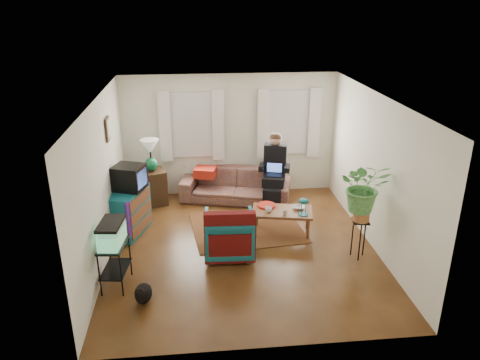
{
  "coord_description": "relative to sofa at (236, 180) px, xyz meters",
  "views": [
    {
      "loc": [
        -0.77,
        -7.07,
        4.07
      ],
      "look_at": [
        0.0,
        0.4,
        1.1
      ],
      "focal_mm": 35.0,
      "sensor_mm": 36.0,
      "label": 1
    }
  ],
  "objects": [
    {
      "name": "wall_front",
      "position": [
        -0.08,
        -4.55,
        0.86
      ],
      "size": [
        4.5,
        0.01,
        2.6
      ],
      "primitive_type": "cube",
      "color": "silver",
      "rests_on": "floor"
    },
    {
      "name": "plant_stand",
      "position": [
        1.8,
        -2.56,
        -0.1
      ],
      "size": [
        0.33,
        0.33,
        0.67
      ],
      "primitive_type": "cube",
      "rotation": [
        0.0,
        0.0,
        -0.19
      ],
      "color": "black",
      "rests_on": "floor"
    },
    {
      "name": "crt_tv",
      "position": [
        -2.02,
        -1.21,
        0.61
      ],
      "size": [
        0.63,
        0.61,
        0.44
      ],
      "primitive_type": "cube",
      "rotation": [
        0.0,
        0.0,
        -0.34
      ],
      "color": "black",
      "rests_on": "dresser"
    },
    {
      "name": "table_lamp",
      "position": [
        -1.73,
        -0.02,
        0.61
      ],
      "size": [
        0.47,
        0.47,
        0.67
      ],
      "primitive_type": null,
      "rotation": [
        0.0,
        0.0,
        0.31
      ],
      "color": "white",
      "rests_on": "side_table"
    },
    {
      "name": "area_rug",
      "position": [
        0.08,
        -1.35,
        -0.43
      ],
      "size": [
        2.17,
        1.81,
        0.01
      ],
      "primitive_type": "cube",
      "rotation": [
        0.0,
        0.0,
        0.11
      ],
      "color": "maroon",
      "rests_on": "floor"
    },
    {
      "name": "window_right",
      "position": [
        1.17,
        0.43,
        1.11
      ],
      "size": [
        1.08,
        0.04,
        1.38
      ],
      "primitive_type": "cube",
      "color": "white",
      "rests_on": "wall_back"
    },
    {
      "name": "side_table",
      "position": [
        -1.73,
        -0.02,
        -0.07
      ],
      "size": [
        0.63,
        0.63,
        0.73
      ],
      "primitive_type": "cube",
      "rotation": [
        0.0,
        0.0,
        0.31
      ],
      "color": "#412E18",
      "rests_on": "floor"
    },
    {
      "name": "curtains_left",
      "position": [
        -0.88,
        0.35,
        1.11
      ],
      "size": [
        1.36,
        0.06,
        1.5
      ],
      "primitive_type": "cube",
      "color": "white",
      "rests_on": "wall_back"
    },
    {
      "name": "coffee_table",
      "position": [
        0.7,
        -1.57,
        -0.22
      ],
      "size": [
        1.17,
        0.79,
        0.45
      ],
      "primitive_type": "cube",
      "rotation": [
        0.0,
        0.0,
        -0.2
      ],
      "color": "brown",
      "rests_on": "floor"
    },
    {
      "name": "serape_throw",
      "position": [
        -0.33,
        -2.56,
        0.14
      ],
      "size": [
        0.83,
        0.22,
        0.67
      ],
      "primitive_type": "cube",
      "rotation": [
        0.0,
        0.0,
        -0.04
      ],
      "color": "#9E0A0A",
      "rests_on": "armchair"
    },
    {
      "name": "aquarium",
      "position": [
        -2.08,
        -2.98,
        0.44
      ],
      "size": [
        0.38,
        0.6,
        0.37
      ],
      "primitive_type": "cube",
      "rotation": [
        0.0,
        0.0,
        -0.12
      ],
      "color": "#7FD899",
      "rests_on": "aquarium_stand"
    },
    {
      "name": "cup_a",
      "position": [
        0.44,
        -1.62,
        0.05
      ],
      "size": [
        0.14,
        0.14,
        0.1
      ],
      "primitive_type": "imported",
      "rotation": [
        0.0,
        0.0,
        -0.2
      ],
      "color": "white",
      "rests_on": "coffee_table"
    },
    {
      "name": "sofa",
      "position": [
        0.0,
        0.0,
        0.0
      ],
      "size": [
        2.41,
        1.44,
        0.88
      ],
      "primitive_type": "imported",
      "rotation": [
        0.0,
        0.0,
        -0.26
      ],
      "color": "brown",
      "rests_on": "floor"
    },
    {
      "name": "wall_right",
      "position": [
        2.17,
        -2.05,
        0.86
      ],
      "size": [
        0.01,
        5.0,
        2.6
      ],
      "primitive_type": "cube",
      "color": "silver",
      "rests_on": "floor"
    },
    {
      "name": "window_left",
      "position": [
        -0.88,
        0.43,
        1.11
      ],
      "size": [
        1.08,
        0.04,
        1.38
      ],
      "primitive_type": "cube",
      "color": "white",
      "rests_on": "wall_back"
    },
    {
      "name": "potted_plant",
      "position": [
        1.8,
        -2.56,
        0.7
      ],
      "size": [
        0.88,
        0.8,
        0.85
      ],
      "primitive_type": "imported",
      "rotation": [
        0.0,
        0.0,
        -0.19
      ],
      "color": "#599947",
      "rests_on": "plant_stand"
    },
    {
      "name": "aquarium_stand",
      "position": [
        -2.08,
        -2.98,
        -0.09
      ],
      "size": [
        0.42,
        0.66,
        0.7
      ],
      "primitive_type": "cube",
      "rotation": [
        0.0,
        0.0,
        -0.12
      ],
      "color": "black",
      "rests_on": "floor"
    },
    {
      "name": "curtains_right",
      "position": [
        1.17,
        0.35,
        1.11
      ],
      "size": [
        1.36,
        0.06,
        1.5
      ],
      "primitive_type": "cube",
      "color": "white",
      "rests_on": "wall_back"
    },
    {
      "name": "wall_back",
      "position": [
        -0.08,
        0.45,
        0.86
      ],
      "size": [
        4.5,
        0.01,
        2.6
      ],
      "primitive_type": "cube",
      "color": "silver",
      "rests_on": "floor"
    },
    {
      "name": "armchair",
      "position": [
        -0.32,
        -2.25,
        -0.03
      ],
      "size": [
        0.83,
        0.78,
        0.81
      ],
      "primitive_type": "imported",
      "rotation": [
        0.0,
        0.0,
        3.1
      ],
      "color": "#135375",
      "rests_on": "floor"
    },
    {
      "name": "ceiling",
      "position": [
        -0.08,
        -2.05,
        2.16
      ],
      "size": [
        4.5,
        5.0,
        0.01
      ],
      "primitive_type": "cube",
      "color": "white",
      "rests_on": "wall_back"
    },
    {
      "name": "cup_b",
      "position": [
        0.71,
        -1.75,
        0.05
      ],
      "size": [
        0.12,
        0.12,
        0.09
      ],
      "primitive_type": "imported",
      "rotation": [
        0.0,
        0.0,
        -0.2
      ],
      "color": "beige",
      "rests_on": "coffee_table"
    },
    {
      "name": "snack_tray",
      "position": [
        0.44,
        -1.37,
        0.02
      ],
      "size": [
        0.39,
        0.39,
        0.04
      ],
      "primitive_type": "cylinder",
      "rotation": [
        0.0,
        0.0,
        -0.2
      ],
      "color": "#B21414",
      "rests_on": "coffee_table"
    },
    {
      "name": "dresser",
      "position": [
        -2.07,
        -1.29,
        -0.03
      ],
      "size": [
        0.75,
        1.03,
        0.83
      ],
      "primitive_type": "cube",
      "rotation": [
        0.0,
        0.0,
        -0.34
      ],
      "color": "#137474",
      "rests_on": "floor"
    },
    {
      "name": "wall_left",
      "position": [
        -2.33,
        -2.05,
        0.86
      ],
      "size": [
        0.01,
        5.0,
        2.6
      ],
      "primitive_type": "cube",
      "color": "silver",
      "rests_on": "floor"
    },
    {
      "name": "seated_person",
      "position": [
        0.79,
        -0.21,
        0.23
      ],
      "size": [
        0.72,
        0.82,
        1.35
      ],
      "primitive_type": null,
      "rotation": [
        0.0,
        0.0,
        -0.26
      ],
      "color": "black",
      "rests_on": "sofa"
    },
    {
      "name": "picture_frame",
      "position": [
        -2.29,
        -1.2,
        1.51
      ],
      "size": [
        0.04,
        0.32,
        0.4
      ],
      "primitive_type": "cube",
      "color": "#3D2616",
      "rests_on": "wall_left"
    },
    {
      "name": "birdcage",
      "position": [
        1.04,
        -1.79,
        0.16
      ],
      "size": [
        0.21,
        0.21,
        0.31
      ],
      "primitive_type": null,
      "rotation": [
        0.0,
        0.0,
        -0.2
      ],
      "color": "#115B6B",
      "rests_on": "coffee_table"
    },
    {
      "name": "black_cat",
      "position": [
        -1.64,
        -3.43,
        -0.28
      ],
      "size": [
        0.32,
        0.42,
        0.32
      ],
      "primitive_type": "ellipsoid",
      "rotation": [
        0.0,
        0.0,
        -0.19
      ],
      "color": "black",
      "rests_on": "floor"
    },
    {
      "name": "floor",
      "position": [
        -0.08,
        -2.05,
        -0.44
      ],
      "size": [
        4.5,
        5.0,
        0.01
      ],
      "primitive_type": "cube",
      "color": "#4F2B14",
      "rests_on": "ground"
    },
    {
      "name": "bowl",
      "position": [
        1.01,
        -1.53,
        0.03
      ],
      "size": [
        0.25,
        0.25,
        0.05
      ],
      "primitive_type": "imported",
      "rotation": [
        0.0,
        0.0,
        -0.2
      ],
      "color": "white",
      "rests_on": "coffee_table"
    }
  ]
}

